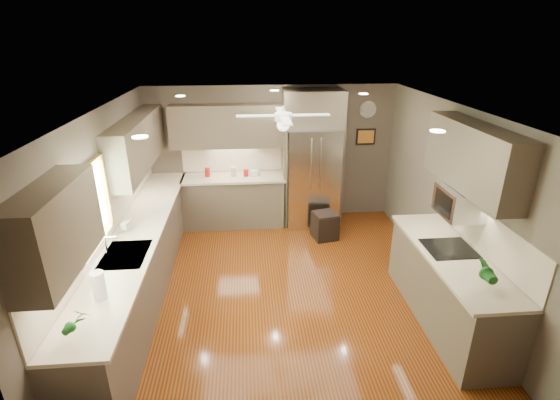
{
  "coord_description": "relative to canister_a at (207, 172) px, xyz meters",
  "views": [
    {
      "loc": [
        -0.48,
        -4.78,
        3.34
      ],
      "look_at": [
        -0.01,
        0.6,
        1.11
      ],
      "focal_mm": 26.0,
      "sensor_mm": 36.0,
      "label": 1
    }
  ],
  "objects": [
    {
      "name": "floor",
      "position": [
        1.19,
        -2.23,
        -1.02
      ],
      "size": [
        5.0,
        5.0,
        0.0
      ],
      "primitive_type": "plane",
      "color": "#521B0B",
      "rests_on": "ground"
    },
    {
      "name": "ceiling",
      "position": [
        1.19,
        -2.23,
        1.48
      ],
      "size": [
        5.0,
        5.0,
        0.0
      ],
      "primitive_type": "plane",
      "rotation": [
        3.14,
        0.0,
        0.0
      ],
      "color": "white",
      "rests_on": "ground"
    },
    {
      "name": "wall_back",
      "position": [
        1.19,
        0.27,
        0.23
      ],
      "size": [
        4.5,
        0.0,
        4.5
      ],
      "primitive_type": "plane",
      "rotation": [
        1.57,
        0.0,
        0.0
      ],
      "color": "brown",
      "rests_on": "ground"
    },
    {
      "name": "wall_front",
      "position": [
        1.19,
        -4.73,
        0.23
      ],
      "size": [
        4.5,
        0.0,
        4.5
      ],
      "primitive_type": "plane",
      "rotation": [
        -1.57,
        0.0,
        0.0
      ],
      "color": "brown",
      "rests_on": "ground"
    },
    {
      "name": "wall_left",
      "position": [
        -1.06,
        -2.23,
        0.23
      ],
      "size": [
        0.0,
        5.0,
        5.0
      ],
      "primitive_type": "plane",
      "rotation": [
        1.57,
        0.0,
        1.57
      ],
      "color": "brown",
      "rests_on": "ground"
    },
    {
      "name": "wall_right",
      "position": [
        3.44,
        -2.23,
        0.23
      ],
      "size": [
        0.0,
        5.0,
        5.0
      ],
      "primitive_type": "plane",
      "rotation": [
        1.57,
        0.0,
        -1.57
      ],
      "color": "brown",
      "rests_on": "ground"
    },
    {
      "name": "canister_a",
      "position": [
        0.0,
        0.0,
        0.0
      ],
      "size": [
        0.11,
        0.11,
        0.15
      ],
      "primitive_type": "cylinder",
      "rotation": [
        0.0,
        0.0,
        -0.14
      ],
      "color": "maroon",
      "rests_on": "back_run"
    },
    {
      "name": "canister_c",
      "position": [
        0.47,
        -0.02,
        0.01
      ],
      "size": [
        0.13,
        0.13,
        0.17
      ],
      "primitive_type": "cylinder",
      "rotation": [
        0.0,
        0.0,
        -0.36
      ],
      "color": "#B9AA8B",
      "rests_on": "back_run"
    },
    {
      "name": "canister_d",
      "position": [
        0.69,
        -0.05,
        -0.02
      ],
      "size": [
        0.1,
        0.1,
        0.13
      ],
      "primitive_type": "cylinder",
      "rotation": [
        0.0,
        0.0,
        -0.2
      ],
      "color": "maroon",
      "rests_on": "back_run"
    },
    {
      "name": "soap_bottle",
      "position": [
        -0.88,
        -2.1,
        0.01
      ],
      "size": [
        0.11,
        0.11,
        0.19
      ],
      "primitive_type": "imported",
      "rotation": [
        0.0,
        0.0,
        -0.28
      ],
      "color": "white",
      "rests_on": "left_run"
    },
    {
      "name": "potted_plant_left",
      "position": [
        -0.76,
        -4.11,
        0.07
      ],
      "size": [
        0.19,
        0.15,
        0.31
      ],
      "primitive_type": "imported",
      "rotation": [
        0.0,
        0.0,
        -0.27
      ],
      "color": "#1A5D1D",
      "rests_on": "left_run"
    },
    {
      "name": "potted_plant_right",
      "position": [
        3.09,
        -3.69,
        0.09
      ],
      "size": [
        0.19,
        0.15,
        0.33
      ],
      "primitive_type": "imported",
      "rotation": [
        0.0,
        0.0,
        -0.03
      ],
      "color": "#1A5D1D",
      "rests_on": "right_run"
    },
    {
      "name": "bowl",
      "position": [
        0.84,
        -0.06,
        -0.06
      ],
      "size": [
        0.21,
        0.21,
        0.05
      ],
      "primitive_type": "imported",
      "rotation": [
        0.0,
        0.0,
        -0.03
      ],
      "color": "#B9AA8B",
      "rests_on": "back_run"
    },
    {
      "name": "left_run",
      "position": [
        -0.77,
        -2.08,
        -0.54
      ],
      "size": [
        0.65,
        4.7,
        1.45
      ],
      "color": "#50443A",
      "rests_on": "ground"
    },
    {
      "name": "back_run",
      "position": [
        0.46,
        -0.03,
        -0.54
      ],
      "size": [
        1.85,
        0.65,
        1.45
      ],
      "color": "#50443A",
      "rests_on": "ground"
    },
    {
      "name": "uppers",
      "position": [
        0.44,
        -1.52,
        0.85
      ],
      "size": [
        4.5,
        4.7,
        0.95
      ],
      "color": "#50443A",
      "rests_on": "wall_left"
    },
    {
      "name": "window",
      "position": [
        -1.03,
        -2.73,
        0.53
      ],
      "size": [
        0.05,
        1.12,
        0.92
      ],
      "color": "#BFF2B2",
      "rests_on": "wall_left"
    },
    {
      "name": "sink",
      "position": [
        -0.75,
        -2.73,
        -0.11
      ],
      "size": [
        0.5,
        0.7,
        0.32
      ],
      "color": "silver",
      "rests_on": "left_run"
    },
    {
      "name": "refrigerator",
      "position": [
        1.89,
        -0.07,
        0.17
      ],
      "size": [
        1.06,
        0.75,
        2.45
      ],
      "color": "silver",
      "rests_on": "ground"
    },
    {
      "name": "right_run",
      "position": [
        3.11,
        -3.03,
        -0.54
      ],
      "size": [
        0.7,
        2.2,
        1.45
      ],
      "color": "#50443A",
      "rests_on": "ground"
    },
    {
      "name": "microwave",
      "position": [
        3.21,
        -2.78,
        0.46
      ],
      "size": [
        0.43,
        0.55,
        0.34
      ],
      "color": "silver",
      "rests_on": "wall_right"
    },
    {
      "name": "ceiling_fan",
      "position": [
        1.19,
        -1.93,
        1.31
      ],
      "size": [
        1.18,
        1.18,
        0.32
      ],
      "color": "white",
      "rests_on": "ceiling"
    },
    {
      "name": "recessed_lights",
      "position": [
        1.15,
        -1.83,
        1.47
      ],
      "size": [
        2.84,
        3.14,
        0.01
      ],
      "color": "white",
      "rests_on": "ceiling"
    },
    {
      "name": "wall_clock",
      "position": [
        2.94,
        0.25,
        1.03
      ],
      "size": [
        0.3,
        0.03,
        0.3
      ],
      "color": "white",
      "rests_on": "wall_back"
    },
    {
      "name": "framed_print",
      "position": [
        2.94,
        0.25,
        0.53
      ],
      "size": [
        0.36,
        0.03,
        0.3
      ],
      "color": "black",
      "rests_on": "wall_back"
    },
    {
      "name": "stool",
      "position": [
        2.03,
        -0.76,
        -0.78
      ],
      "size": [
        0.46,
        0.46,
        0.47
      ],
      "color": "black",
      "rests_on": "ground"
    },
    {
      "name": "paper_towel",
      "position": [
        -0.75,
        -3.58,
        0.06
      ],
      "size": [
        0.13,
        0.13,
        0.32
      ],
      "color": "white",
      "rests_on": "left_run"
    }
  ]
}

